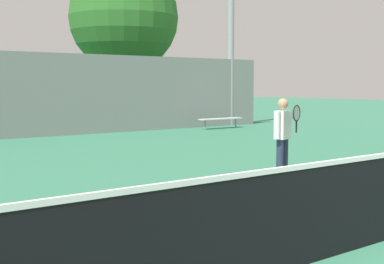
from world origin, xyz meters
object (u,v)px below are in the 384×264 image
(bench_courtside_far, at_px, (221,119))
(tree_green_broad, at_px, (124,17))
(tennis_net, at_px, (359,202))
(tennis_player, at_px, (283,134))
(light_pole_center_back, at_px, (231,6))

(bench_courtside_far, xyz_separation_m, tree_green_broad, (-1.54, 5.19, 4.53))
(tennis_net, bearing_deg, tree_green_broad, 67.27)
(tennis_player, xyz_separation_m, tree_green_broad, (5.22, 14.99, 4.05))
(tree_green_broad, bearing_deg, tennis_player, -109.22)
(tennis_player, bearing_deg, light_pole_center_back, 35.35)
(tennis_player, bearing_deg, tennis_net, -143.32)
(light_pole_center_back, height_order, tree_green_broad, light_pole_center_back)
(bench_courtside_far, height_order, tree_green_broad, tree_green_broad)
(tennis_net, distance_m, tennis_player, 4.32)
(tennis_player, relative_size, tree_green_broad, 0.21)
(tree_green_broad, bearing_deg, tennis_net, -112.73)
(tennis_player, height_order, tree_green_broad, tree_green_broad)
(tennis_net, bearing_deg, tennis_player, 54.24)
(tennis_net, relative_size, tree_green_broad, 1.63)
(tree_green_broad, bearing_deg, bench_courtside_far, -73.47)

